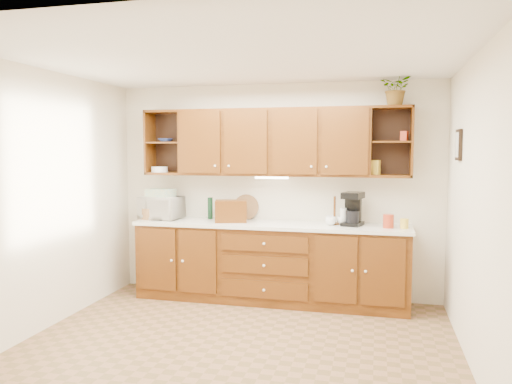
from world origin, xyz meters
The scene contains 26 objects.
floor centered at (0.00, 0.00, 0.00)m, with size 4.00×4.00×0.00m, color brown.
ceiling centered at (0.00, 0.00, 2.60)m, with size 4.00×4.00×0.00m, color white.
back_wall centered at (0.00, 1.75, 1.30)m, with size 4.00×4.00×0.00m, color #EBE1C6.
left_wall centered at (-2.00, 0.00, 1.30)m, with size 3.50×3.50×0.00m, color #EBE1C6.
right_wall centered at (2.00, 0.00, 1.30)m, with size 3.50×3.50×0.00m, color #EBE1C6.
base_cabinets centered at (0.00, 1.45, 0.45)m, with size 3.20×0.60×0.90m, color #391B06.
countertop centered at (0.00, 1.44, 0.92)m, with size 3.24×0.64×0.04m, color silver.
upper_cabinets centered at (0.01, 1.59, 1.89)m, with size 3.20×0.33×0.80m.
undercabinet_light centered at (0.00, 1.53, 1.47)m, with size 0.40×0.05×0.03m, color white.
framed_picture centered at (1.98, 0.90, 1.85)m, with size 0.03×0.24×0.30m, color black.
wicker_basket centered at (-1.52, 1.44, 1.01)m, with size 0.26×0.26×0.14m, color olive.
microwave centered at (-1.40, 1.48, 1.08)m, with size 0.51×0.34×0.28m, color beige.
towel_stack centered at (-1.40, 1.48, 1.27)m, with size 0.32×0.23×0.09m, color #D3B963.
wine_bottle centered at (-0.80, 1.60, 1.08)m, with size 0.06×0.06×0.27m, color black.
woven_tray centered at (-0.36, 1.69, 0.95)m, with size 0.31×0.31×0.02m, color olive.
bread_box centered at (-0.47, 1.41, 1.07)m, with size 0.37×0.23×0.26m, color #391B06.
mug_tree centered at (0.75, 1.52, 0.99)m, with size 0.27×0.28×0.33m.
canister_red centered at (1.35, 1.39, 1.02)m, with size 0.12×0.12×0.15m, color #A83118.
canister_white centered at (0.85, 1.53, 1.04)m, with size 0.08×0.08×0.19m, color white.
canister_yellow centered at (1.52, 1.39, 0.99)m, with size 0.09×0.09×0.11m, color gold.
coffee_maker centered at (0.96, 1.50, 1.12)m, with size 0.27×0.31×0.38m.
bowl_stack centered at (-1.37, 1.57, 1.92)m, with size 0.17×0.17×0.04m, color navy.
plate_stack centered at (-1.45, 1.55, 1.56)m, with size 0.21×0.21×0.07m, color white.
pantry_box_yellow centered at (1.20, 1.57, 1.60)m, with size 0.09×0.07×0.16m, color gold.
pantry_box_red centered at (1.50, 1.56, 1.95)m, with size 0.07×0.06×0.11m, color #A83118.
potted_plant centered at (1.41, 1.54, 2.48)m, with size 0.34×0.29×0.38m, color #999999.
Camera 1 is at (1.23, -4.26, 1.80)m, focal length 35.00 mm.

